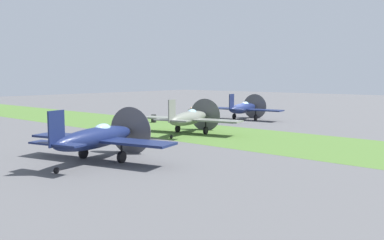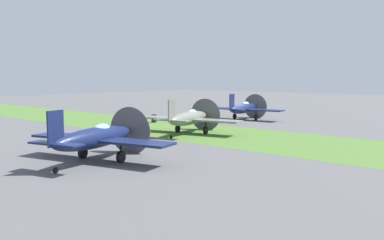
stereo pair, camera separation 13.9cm
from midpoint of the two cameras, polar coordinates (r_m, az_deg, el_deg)
ground_plane at (r=48.78m, az=7.09°, el=-0.14°), size 160.00×160.00×0.00m
grass_verge at (r=40.40m, az=-1.35°, el=-1.38°), size 120.00×11.00×0.01m
airplane_lead at (r=49.87m, az=7.32°, el=1.64°), size 9.60×7.63×3.40m
airplane_wingman at (r=37.60m, az=-0.21°, el=0.28°), size 9.77×7.82×3.46m
airplane_trail at (r=25.95m, az=-12.88°, el=-2.39°), size 10.12×8.10×3.59m
ground_crew_chief at (r=47.22m, az=-0.01°, el=0.82°), size 0.51×0.45×1.73m
fuel_drum at (r=47.07m, az=-5.22°, el=0.21°), size 0.60×0.60×0.90m
supply_crate at (r=54.67m, az=0.97°, el=0.92°), size 1.04×1.04×0.64m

